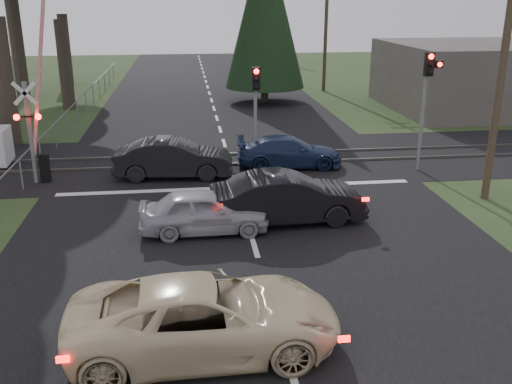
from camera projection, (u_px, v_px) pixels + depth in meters
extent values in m
plane|color=#293E1C|center=(270.00, 299.00, 13.35)|extent=(120.00, 120.00, 0.00)
cube|color=black|center=(233.00, 174.00, 22.73)|extent=(14.00, 100.00, 0.01)
cube|color=black|center=(229.00, 160.00, 24.60)|extent=(120.00, 8.00, 0.01)
cube|color=silver|center=(237.00, 188.00, 21.04)|extent=(13.00, 0.35, 0.00)
cube|color=#59544C|center=(231.00, 164.00, 23.84)|extent=(120.00, 0.12, 0.10)
cube|color=#59544C|center=(228.00, 154.00, 25.34)|extent=(120.00, 0.12, 0.10)
cylinder|color=slate|center=(31.00, 134.00, 21.04)|extent=(0.18, 0.18, 3.80)
cube|color=white|center=(25.00, 93.00, 20.46)|extent=(0.88, 0.03, 0.88)
cube|color=white|center=(25.00, 93.00, 20.46)|extent=(0.88, 0.03, 0.88)
cube|color=black|center=(28.00, 117.00, 20.76)|extent=(0.90, 0.06, 0.06)
sphere|color=#FF0C07|center=(16.00, 117.00, 20.65)|extent=(0.22, 0.22, 0.22)
sphere|color=#FF0C07|center=(38.00, 117.00, 20.74)|extent=(0.22, 0.22, 0.22)
cube|color=black|center=(45.00, 168.00, 21.52)|extent=(0.35, 0.25, 1.10)
cube|color=red|center=(39.00, 76.00, 20.42)|extent=(1.16, 0.10, 5.93)
cylinder|color=slate|center=(421.00, 124.00, 22.61)|extent=(0.14, 0.14, 3.80)
cube|color=black|center=(429.00, 64.00, 21.68)|extent=(0.32, 0.24, 0.90)
sphere|color=#FF0C07|center=(431.00, 57.00, 21.46)|extent=(0.20, 0.20, 0.20)
sphere|color=black|center=(431.00, 65.00, 21.56)|extent=(0.18, 0.18, 0.18)
sphere|color=black|center=(430.00, 73.00, 21.65)|extent=(0.18, 0.18, 0.18)
cube|color=black|center=(439.00, 64.00, 21.72)|extent=(0.28, 0.22, 0.28)
sphere|color=#FF0C07|center=(440.00, 64.00, 21.61)|extent=(0.18, 0.18, 0.18)
cylinder|color=slate|center=(255.00, 129.00, 23.08)|extent=(0.14, 0.14, 3.20)
cube|color=black|center=(256.00, 79.00, 22.24)|extent=(0.32, 0.24, 0.90)
sphere|color=#FF0C07|center=(256.00, 71.00, 22.02)|extent=(0.20, 0.20, 0.20)
sphere|color=black|center=(256.00, 79.00, 22.12)|extent=(0.18, 0.18, 0.18)
sphere|color=black|center=(256.00, 87.00, 22.21)|extent=(0.18, 0.18, 0.18)
cylinder|color=#4C3D2D|center=(502.00, 68.00, 18.51)|extent=(0.26, 0.26, 9.00)
cylinder|color=#4C3D2D|center=(326.00, 28.00, 41.02)|extent=(0.26, 0.26, 9.00)
cylinder|color=#4C3D2D|center=(273.00, 17.00, 64.47)|extent=(0.26, 0.26, 9.00)
cylinder|color=#473D33|center=(5.00, 83.00, 26.23)|extent=(0.83, 0.83, 5.85)
cylinder|color=#473D33|center=(65.00, 65.00, 34.87)|extent=(0.80, 0.80, 5.40)
cylinder|color=#473D33|center=(17.00, 48.00, 38.87)|extent=(0.89, 0.89, 6.75)
cylinder|color=#473D33|center=(65.00, 50.00, 44.95)|extent=(0.80, 0.80, 5.40)
cylinder|color=#473D33|center=(265.00, 87.00, 37.82)|extent=(0.50, 0.50, 2.00)
cone|color=black|center=(265.00, 8.00, 36.19)|extent=(5.20, 5.20, 10.00)
cube|color=#59514C|center=(504.00, 76.00, 35.44)|extent=(14.00, 10.00, 4.00)
imported|color=beige|center=(205.00, 317.00, 11.19)|extent=(5.42, 2.62, 1.49)
imported|color=black|center=(288.00, 198.00, 17.63)|extent=(4.83, 1.92, 1.56)
imported|color=#A1A2A9|center=(204.00, 211.00, 16.91)|extent=(3.85, 1.57, 1.31)
imported|color=#182548|center=(289.00, 152.00, 23.48)|extent=(4.45, 2.11, 1.25)
imported|color=black|center=(174.00, 159.00, 22.07)|extent=(4.64, 1.88, 1.50)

